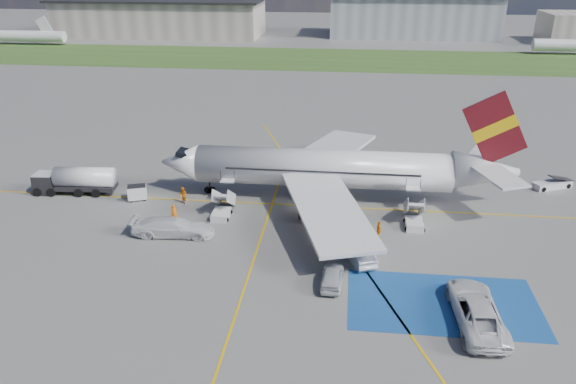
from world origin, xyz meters
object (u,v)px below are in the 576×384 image
(car_silver_b, at_px, (358,252))
(van_white_b, at_px, (172,224))
(airliner, at_px, (337,169))
(fuel_tanker, at_px, (76,182))
(gpu_cart, at_px, (137,193))
(van_white_a, at_px, (477,306))
(belt_loader, at_px, (552,185))
(car_silver_a, at_px, (332,276))

(car_silver_b, bearing_deg, van_white_b, -30.53)
(airliner, height_order, fuel_tanker, airliner)
(gpu_cart, distance_m, van_white_a, 35.62)
(gpu_cart, height_order, van_white_a, van_white_a)
(car_silver_b, distance_m, van_white_b, 16.99)
(belt_loader, relative_size, car_silver_b, 1.01)
(airliner, xyz_separation_m, fuel_tanker, (-27.72, -1.48, -2.17))
(gpu_cart, relative_size, belt_loader, 0.46)
(car_silver_b, bearing_deg, belt_loader, -161.15)
(gpu_cart, distance_m, belt_loader, 44.81)
(airliner, bearing_deg, van_white_a, -62.37)
(gpu_cart, bearing_deg, van_white_b, -70.29)
(belt_loader, bearing_deg, fuel_tanker, 164.53)
(fuel_tanker, height_order, van_white_a, fuel_tanker)
(belt_loader, height_order, van_white_b, van_white_b)
(car_silver_a, relative_size, van_white_a, 0.66)
(belt_loader, xyz_separation_m, car_silver_b, (-21.23, -18.11, 0.43))
(fuel_tanker, bearing_deg, gpu_cart, -12.10)
(belt_loader, xyz_separation_m, car_silver_a, (-23.24, -22.03, 0.38))
(van_white_a, bearing_deg, airliner, -64.64)
(gpu_cart, height_order, car_silver_b, gpu_cart)
(belt_loader, bearing_deg, van_white_b, 178.70)
(van_white_b, bearing_deg, car_silver_b, -102.19)
(van_white_a, bearing_deg, car_silver_b, -44.74)
(gpu_cart, bearing_deg, fuel_tanker, 151.99)
(car_silver_b, relative_size, van_white_a, 0.73)
(van_white_a, distance_m, van_white_b, 26.98)
(car_silver_b, height_order, van_white_b, van_white_b)
(car_silver_a, relative_size, car_silver_b, 0.90)
(airliner, distance_m, fuel_tanker, 27.84)
(fuel_tanker, bearing_deg, belt_loader, 3.95)
(car_silver_a, distance_m, car_silver_b, 4.40)
(belt_loader, xyz_separation_m, van_white_b, (-38.01, -15.48, 0.76))
(gpu_cart, relative_size, car_silver_a, 0.52)
(gpu_cart, xyz_separation_m, van_white_a, (31.05, -17.45, 0.49))
(airliner, bearing_deg, gpu_cart, -173.14)
(car_silver_a, xyz_separation_m, van_white_a, (10.23, -3.60, 0.49))
(belt_loader, bearing_deg, car_silver_b, -162.99)
(belt_loader, distance_m, car_silver_b, 27.91)
(airliner, xyz_separation_m, van_white_b, (-14.57, -9.78, -2.28))
(airliner, xyz_separation_m, belt_loader, (23.44, 5.70, -3.04))
(airliner, relative_size, gpu_cart, 16.63)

